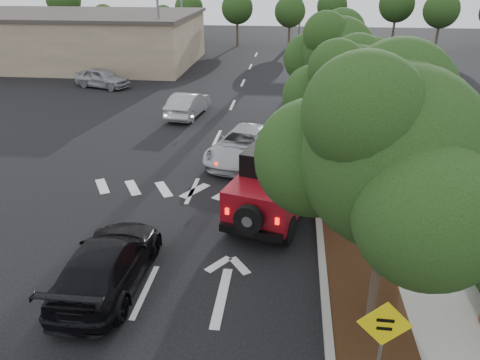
# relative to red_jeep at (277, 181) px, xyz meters

# --- Properties ---
(ground) EXTENTS (120.00, 120.00, 0.00)m
(ground) POSITION_rel_red_jeep_xyz_m (-3.20, -4.60, -1.21)
(ground) COLOR black
(ground) RESTS_ON ground
(curb) EXTENTS (0.20, 70.00, 0.15)m
(curb) POSITION_rel_red_jeep_xyz_m (1.40, 7.40, -1.13)
(curb) COLOR #9E9B93
(curb) RESTS_ON ground
(planting_strip) EXTENTS (1.80, 70.00, 0.12)m
(planting_strip) POSITION_rel_red_jeep_xyz_m (2.40, 7.40, -1.15)
(planting_strip) COLOR black
(planting_strip) RESTS_ON ground
(sidewalk) EXTENTS (2.00, 70.00, 0.12)m
(sidewalk) POSITION_rel_red_jeep_xyz_m (4.30, 7.40, -1.15)
(sidewalk) COLOR gray
(sidewalk) RESTS_ON ground
(hedge) EXTENTS (0.80, 70.00, 0.80)m
(hedge) POSITION_rel_red_jeep_xyz_m (5.70, 7.40, -0.81)
(hedge) COLOR black
(hedge) RESTS_ON ground
(commercial_building) EXTENTS (22.00, 12.00, 4.00)m
(commercial_building) POSITION_rel_red_jeep_xyz_m (-19.20, 25.40, 0.79)
(commercial_building) COLOR gray
(commercial_building) RESTS_ON ground
(transmission_tower) EXTENTS (7.00, 4.00, 28.00)m
(transmission_tower) POSITION_rel_red_jeep_xyz_m (2.80, 43.40, -1.21)
(transmission_tower) COLOR slate
(transmission_tower) RESTS_ON ground
(street_tree_near) EXTENTS (3.80, 3.80, 5.92)m
(street_tree_near) POSITION_rel_red_jeep_xyz_m (2.40, -5.10, -1.21)
(street_tree_near) COLOR #1C3210
(street_tree_near) RESTS_ON ground
(street_tree_mid) EXTENTS (3.20, 3.20, 5.32)m
(street_tree_mid) POSITION_rel_red_jeep_xyz_m (2.40, 1.90, -1.21)
(street_tree_mid) COLOR #1C3210
(street_tree_mid) RESTS_ON ground
(street_tree_far) EXTENTS (3.40, 3.40, 5.62)m
(street_tree_far) POSITION_rel_red_jeep_xyz_m (2.40, 8.40, -1.21)
(street_tree_far) COLOR #1C3210
(street_tree_far) RESTS_ON ground
(light_pole_a) EXTENTS (2.00, 0.22, 9.00)m
(light_pole_a) POSITION_rel_red_jeep_xyz_m (-9.70, 21.40, -1.21)
(light_pole_a) COLOR slate
(light_pole_a) RESTS_ON ground
(light_pole_b) EXTENTS (2.00, 0.22, 9.00)m
(light_pole_b) POSITION_rel_red_jeep_xyz_m (-10.70, 33.40, -1.21)
(light_pole_b) COLOR slate
(light_pole_b) RESTS_ON ground
(red_jeep) EXTENTS (3.14, 4.85, 2.38)m
(red_jeep) POSITION_rel_red_jeep_xyz_m (0.00, 0.00, 0.00)
(red_jeep) COLOR black
(red_jeep) RESTS_ON ground
(silver_suv_ahead) EXTENTS (3.46, 5.27, 1.35)m
(silver_suv_ahead) POSITION_rel_red_jeep_xyz_m (-1.58, 4.68, -0.53)
(silver_suv_ahead) COLOR #B4B8BD
(silver_suv_ahead) RESTS_ON ground
(black_suv_oncoming) EXTENTS (1.89, 4.60, 1.33)m
(black_suv_oncoming) POSITION_rel_red_jeep_xyz_m (-4.20, -4.40, -0.54)
(black_suv_oncoming) COLOR black
(black_suv_oncoming) RESTS_ON ground
(silver_sedan_oncoming) EXTENTS (1.88, 4.16, 1.32)m
(silver_sedan_oncoming) POSITION_rel_red_jeep_xyz_m (-5.38, 10.88, -0.55)
(silver_sedan_oncoming) COLOR #979A9E
(silver_sedan_oncoming) RESTS_ON ground
(parked_suv) EXTENTS (4.22, 2.74, 1.34)m
(parked_suv) POSITION_rel_red_jeep_xyz_m (-12.71, 16.92, -0.54)
(parked_suv) COLOR #94969B
(parked_suv) RESTS_ON ground
(speed_hump_sign) EXTENTS (1.00, 0.09, 2.13)m
(speed_hump_sign) POSITION_rel_red_jeep_xyz_m (2.20, -7.17, 0.27)
(speed_hump_sign) COLOR slate
(speed_hump_sign) RESTS_ON ground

